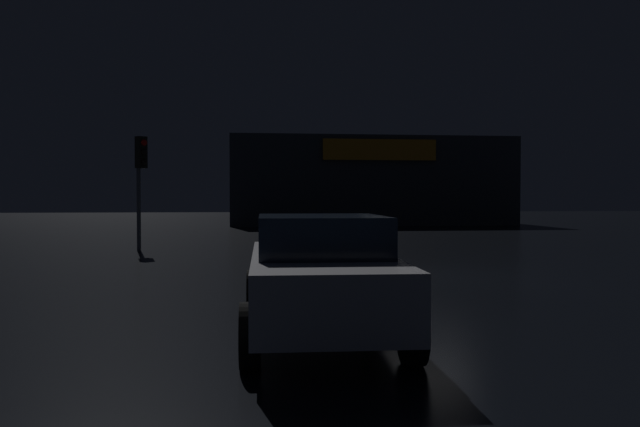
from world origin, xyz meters
name	(u,v)px	position (x,y,z in m)	size (l,w,h in m)	color
ground_plane	(417,276)	(0.00, 0.00, 0.00)	(120.00, 120.00, 0.00)	black
store_building	(365,182)	(4.24, 28.21, 2.76)	(17.77, 9.06, 5.51)	#33383D
traffic_signal_main	(141,168)	(-7.24, 7.58, 2.74)	(0.42, 0.42, 3.76)	#595B60
car_near	(320,274)	(-2.95, -6.13, 0.81)	(2.05, 4.51, 1.55)	#B7B7BF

